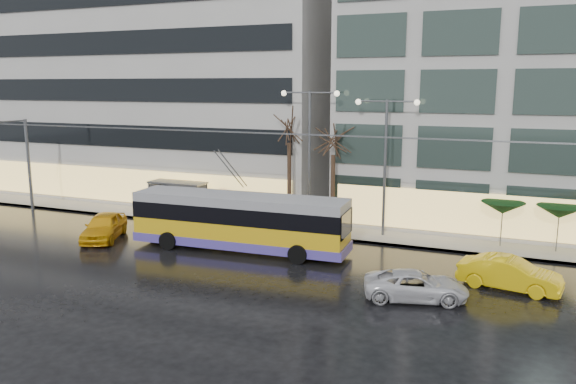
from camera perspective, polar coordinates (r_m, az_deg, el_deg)
The scene contains 19 objects.
ground at distance 29.12m, azimuth -9.01°, elevation -8.42°, with size 140.00×140.00×0.00m, color black.
sidewalk at distance 40.57m, azimuth 3.68°, elevation -2.67°, with size 80.00×10.00×0.15m, color gray.
kerb at distance 36.05m, azimuth 1.18°, elevation -4.38°, with size 80.00×0.10×0.15m, color slate.
building_left at distance 52.23m, azimuth -13.83°, elevation 12.30°, with size 34.00×14.00×22.00m, color #A6A49F.
trolleybus at distance 32.81m, azimuth -4.94°, elevation -3.19°, with size 12.91×5.15×5.94m.
catenary at distance 34.53m, azimuth -1.00°, elevation 2.03°, with size 42.24×5.12×7.00m.
bus_shelter at distance 41.73m, azimuth -11.42°, elevation 0.16°, with size 4.20×1.60×2.51m.
street_lamp_near at distance 36.60m, azimuth 2.20°, elevation 5.27°, with size 3.96×0.36×9.03m.
street_lamp_far at distance 35.25m, azimuth 9.89°, elevation 4.45°, with size 3.96×0.36×8.53m.
tree_a at distance 37.23m, azimuth 0.13°, elevation 7.06°, with size 3.20×3.20×8.40m.
tree_b at distance 36.46m, azimuth 4.65°, elevation 5.86°, with size 3.20×3.20×7.70m.
parasol_a at distance 35.18m, azimuth 20.99°, elevation -1.52°, with size 2.50×2.50×2.65m.
parasol_b at distance 35.28m, azimuth 25.86°, elevation -1.86°, with size 2.50×2.50×2.65m.
taxi_a at distance 37.00m, azimuth -18.18°, elevation -3.34°, with size 1.95×4.85×1.65m, color #E2A00B.
taxi_b at distance 28.73m, azimuth 21.57°, elevation -7.73°, with size 1.62×4.66×1.53m, color yellow.
sedan_silver at distance 26.26m, azimuth 12.86°, elevation -9.25°, with size 2.14×4.64×1.29m, color silver.
pedestrian_a at distance 40.42m, azimuth -6.51°, elevation -0.60°, with size 1.05×1.06×2.19m.
pedestrian_b at distance 40.63m, azimuth -5.50°, elevation -1.29°, with size 1.08×1.00×1.77m.
pedestrian_c at distance 42.68m, azimuth -12.32°, elevation -0.60°, with size 1.24×1.02×2.11m.
Camera 1 is at (14.38, -23.46, 9.54)m, focal length 35.00 mm.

